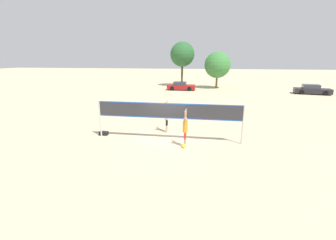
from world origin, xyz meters
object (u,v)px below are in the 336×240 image
at_px(player_blocker, 167,116).
at_px(gear_bag, 104,133).
at_px(tree_right_cluster, 217,65).
at_px(volleyball_net, 168,113).
at_px(volleyball, 184,146).
at_px(tree_left_cluster, 182,54).
at_px(parked_car_mid, 312,90).
at_px(player_spiker, 185,128).
at_px(parked_car_near, 181,86).

height_order(player_blocker, gear_bag, player_blocker).
height_order(gear_bag, tree_right_cluster, tree_right_cluster).
height_order(volleyball_net, player_blocker, volleyball_net).
xyz_separation_m(volleyball_net, player_blocker, (-0.32, 1.47, -0.57)).
relative_size(volleyball, tree_left_cluster, 0.03).
xyz_separation_m(volleyball, parked_car_mid, (16.04, 22.61, 0.49)).
bearing_deg(gear_bag, player_blocker, 17.37).
height_order(parked_car_mid, tree_left_cluster, tree_left_cluster).
xyz_separation_m(player_spiker, parked_car_mid, (15.99, 22.40, -0.52)).
bearing_deg(player_blocker, player_spiker, 30.91).
relative_size(player_blocker, parked_car_near, 0.49).
xyz_separation_m(gear_bag, tree_right_cluster, (8.46, 25.84, 3.72)).
relative_size(tree_left_cluster, tree_right_cluster, 1.29).
bearing_deg(gear_bag, player_spiker, -12.02).
xyz_separation_m(parked_car_near, parked_car_mid, (18.65, -1.33, 0.01)).
bearing_deg(parked_car_mid, player_blocker, -119.56).
xyz_separation_m(player_spiker, parked_car_near, (-2.66, 23.73, -0.54)).
distance_m(volleyball_net, volleyball, 2.24).
height_order(player_blocker, volleyball, player_blocker).
relative_size(volleyball_net, player_spiker, 4.12).
bearing_deg(volleyball_net, player_spiker, -39.78).
relative_size(player_blocker, tree_left_cluster, 0.28).
xyz_separation_m(gear_bag, parked_car_near, (2.78, 22.57, 0.48)).
bearing_deg(tree_right_cluster, gear_bag, -108.12).
height_order(player_spiker, parked_car_near, player_spiker).
height_order(volleyball_net, player_spiker, volleyball_net).
xyz_separation_m(player_spiker, tree_left_cluster, (-3.06, 29.15, 4.44)).
relative_size(parked_car_near, tree_left_cluster, 0.57).
relative_size(volleyball_net, tree_right_cluster, 1.48).
bearing_deg(tree_left_cluster, volleyball, -84.16).
height_order(parked_car_near, tree_left_cluster, tree_left_cluster).
distance_m(player_spiker, volleyball, 1.03).
relative_size(volleyball_net, gear_bag, 15.83).
xyz_separation_m(volleyball_net, tree_right_cluster, (4.14, 26.06, 2.13)).
xyz_separation_m(tree_left_cluster, tree_right_cluster, (6.07, -2.15, -1.72)).
xyz_separation_m(parked_car_mid, tree_right_cluster, (-12.97, 4.59, 3.24)).
xyz_separation_m(parked_car_near, tree_right_cluster, (5.67, 3.26, 3.25)).
bearing_deg(player_blocker, parked_car_mid, 138.92).
bearing_deg(parked_car_mid, gear_bag, -123.73).
height_order(volleyball, tree_right_cluster, tree_right_cluster).
relative_size(gear_bag, parked_car_mid, 0.11).
bearing_deg(volleyball, parked_car_mid, 54.65).
height_order(parked_car_mid, tree_right_cluster, tree_right_cluster).
height_order(gear_bag, tree_left_cluster, tree_left_cluster).
relative_size(gear_bag, parked_car_near, 0.13).
xyz_separation_m(volleyball, parked_car_near, (-2.61, 23.95, 0.48)).
height_order(volleyball, gear_bag, volleyball).
xyz_separation_m(gear_bag, tree_left_cluster, (2.39, 27.99, 5.45)).
relative_size(player_spiker, tree_left_cluster, 0.28).
bearing_deg(player_spiker, gear_bag, 77.98).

